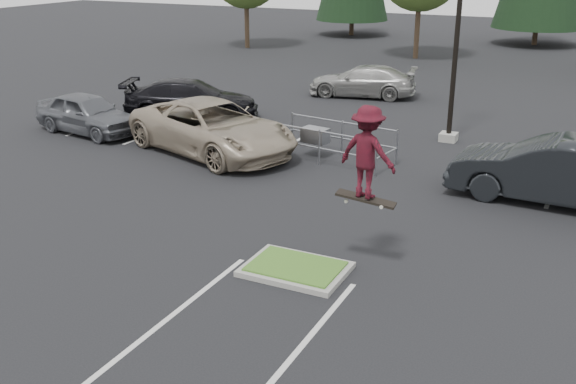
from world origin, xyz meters
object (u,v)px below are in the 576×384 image
at_px(cart_corral, 319,136).
at_px(car_l_tan, 212,127).
at_px(light_pole, 459,13).
at_px(car_l_black, 189,99).
at_px(car_r_charc, 553,170).
at_px(car_far_silver, 363,81).
at_px(car_l_grey, 86,113).
at_px(skateboarder, 368,153).

relative_size(cart_corral, car_l_tan, 0.67).
distance_m(light_pole, car_l_black, 11.22).
xyz_separation_m(car_r_charc, car_far_silver, (-9.50, 11.00, -0.19)).
xyz_separation_m(light_pole, cart_corral, (-3.47, -3.93, -3.82)).
height_order(light_pole, car_l_black, light_pole).
xyz_separation_m(car_l_tan, car_l_grey, (-5.64, 0.10, -0.13)).
bearing_deg(car_r_charc, car_l_grey, -87.88).
bearing_deg(car_l_tan, car_l_black, 61.50).
distance_m(skateboarder, car_l_tan, 9.91).
relative_size(car_l_tan, car_l_grey, 1.44).
height_order(cart_corral, car_far_silver, car_far_silver).
bearing_deg(car_l_grey, car_r_charc, -81.17).
distance_m(cart_corral, car_far_silver, 10.13).
xyz_separation_m(car_l_tan, car_far_silver, (1.50, 11.00, -0.17)).
xyz_separation_m(skateboarder, car_r_charc, (3.30, 6.00, -1.69)).
distance_m(car_l_grey, car_r_charc, 16.64).
distance_m(light_pole, car_l_tan, 9.35).
height_order(cart_corral, car_l_tan, car_l_tan).
bearing_deg(car_l_grey, car_l_black, -20.83).
bearing_deg(car_l_tan, car_l_grey, 107.91).
relative_size(cart_corral, skateboarder, 2.01).
distance_m(skateboarder, car_far_silver, 18.19).
bearing_deg(car_r_charc, skateboarder, -26.34).
xyz_separation_m(cart_corral, car_l_black, (-7.03, 2.74, 0.05)).
bearing_deg(cart_corral, car_l_tan, -153.95).
bearing_deg(car_l_black, car_r_charc, -126.48).
bearing_deg(skateboarder, cart_corral, -48.59).
distance_m(cart_corral, car_l_tan, 3.70).
xyz_separation_m(light_pole, car_l_tan, (-7.00, -5.00, -3.66)).
height_order(skateboarder, car_r_charc, skateboarder).
xyz_separation_m(skateboarder, car_l_black, (-11.20, 9.81, -1.81)).
bearing_deg(light_pole, car_r_charc, -51.34).
height_order(car_l_black, car_far_silver, car_l_black).
xyz_separation_m(light_pole, car_r_charc, (4.00, -5.00, -3.64)).
bearing_deg(light_pole, car_l_tan, -144.46).
xyz_separation_m(light_pole, car_l_black, (-10.50, -1.19, -3.76)).
height_order(car_l_tan, car_r_charc, car_r_charc).
relative_size(light_pole, skateboarder, 4.67).
bearing_deg(car_l_tan, cart_corral, -54.14).
distance_m(cart_corral, car_l_grey, 9.23).
height_order(car_l_tan, car_far_silver, car_l_tan).
height_order(car_l_tan, car_l_grey, car_l_tan).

